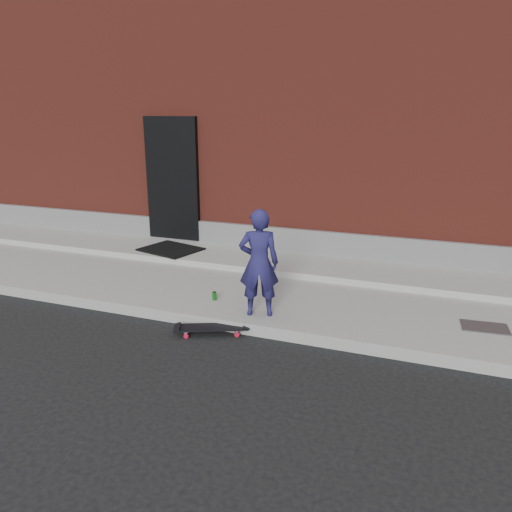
% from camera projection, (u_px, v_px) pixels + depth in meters
% --- Properties ---
extents(ground, '(80.00, 80.00, 0.00)m').
position_uv_depth(ground, '(243.00, 335.00, 6.09)').
color(ground, black).
rests_on(ground, ground).
extents(sidewalk, '(20.00, 3.00, 0.15)m').
position_uv_depth(sidewalk, '(281.00, 289.00, 7.41)').
color(sidewalk, gray).
rests_on(sidewalk, ground).
extents(apron, '(20.00, 1.20, 0.10)m').
position_uv_depth(apron, '(298.00, 264.00, 8.18)').
color(apron, gray).
rests_on(apron, sidewalk).
extents(building, '(20.00, 8.10, 5.00)m').
position_uv_depth(building, '(355.00, 116.00, 11.66)').
color(building, maroon).
rests_on(building, ground).
extents(child, '(0.57, 0.47, 1.36)m').
position_uv_depth(child, '(259.00, 263.00, 6.12)').
color(child, '#1E1B4D').
rests_on(child, sidewalk).
extents(skateboard, '(0.90, 0.57, 0.10)m').
position_uv_depth(skateboard, '(212.00, 328.00, 6.08)').
color(skateboard, '#B8122B').
rests_on(skateboard, ground).
extents(soda_can, '(0.07, 0.07, 0.11)m').
position_uv_depth(soda_can, '(214.00, 296.00, 6.77)').
color(soda_can, '#1B8924').
rests_on(soda_can, sidewalk).
extents(doormat, '(1.14, 1.01, 0.03)m').
position_uv_depth(doormat, '(171.00, 249.00, 8.82)').
color(doormat, black).
rests_on(doormat, apron).
extents(utility_plate, '(0.55, 0.38, 0.02)m').
position_uv_depth(utility_plate, '(485.00, 327.00, 5.91)').
color(utility_plate, '#555459').
rests_on(utility_plate, sidewalk).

